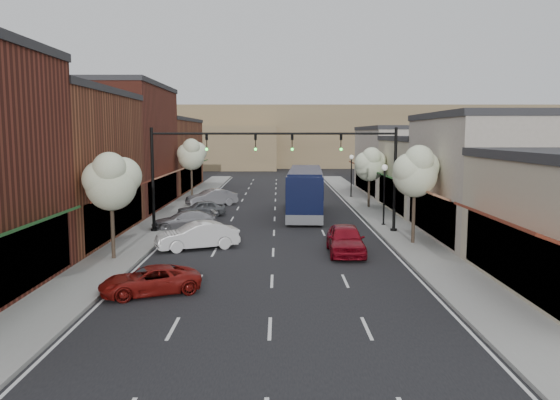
{
  "coord_description": "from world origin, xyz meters",
  "views": [
    {
      "loc": [
        0.29,
        -27.88,
        6.59
      ],
      "look_at": [
        0.4,
        8.18,
        2.2
      ],
      "focal_mm": 35.0,
      "sensor_mm": 36.0,
      "label": 1
    }
  ],
  "objects_px": {
    "coach_bus": "(305,191)",
    "lamp_post_near": "(384,185)",
    "signal_mast_left": "(189,164)",
    "parked_car_d": "(201,209)",
    "lamp_post_far": "(351,169)",
    "tree_right_far": "(370,164)",
    "tree_left_near": "(111,180)",
    "parked_car_b": "(197,236)",
    "parked_car_a": "(150,280)",
    "tree_right_near": "(416,171)",
    "parked_car_e": "(212,198)",
    "parked_car_c": "(184,220)",
    "signal_mast_right": "(359,164)",
    "tree_left_far": "(192,154)",
    "red_hatchback": "(346,239)"
  },
  "relations": [
    {
      "from": "signal_mast_left",
      "to": "parked_car_d",
      "type": "height_order",
      "value": "signal_mast_left"
    },
    {
      "from": "lamp_post_near",
      "to": "parked_car_e",
      "type": "bearing_deg",
      "value": 140.16
    },
    {
      "from": "signal_mast_right",
      "to": "parked_car_a",
      "type": "height_order",
      "value": "signal_mast_right"
    },
    {
      "from": "signal_mast_left",
      "to": "lamp_post_near",
      "type": "distance_m",
      "value": 13.75
    },
    {
      "from": "parked_car_b",
      "to": "tree_right_far",
      "type": "bearing_deg",
      "value": 121.28
    },
    {
      "from": "signal_mast_right",
      "to": "lamp_post_far",
      "type": "height_order",
      "value": "signal_mast_right"
    },
    {
      "from": "coach_bus",
      "to": "parked_car_c",
      "type": "bearing_deg",
      "value": -139.0
    },
    {
      "from": "signal_mast_right",
      "to": "lamp_post_near",
      "type": "distance_m",
      "value": 3.69
    },
    {
      "from": "parked_car_d",
      "to": "signal_mast_right",
      "type": "bearing_deg",
      "value": 38.97
    },
    {
      "from": "tree_left_far",
      "to": "parked_car_a",
      "type": "distance_m",
      "value": 32.3
    },
    {
      "from": "red_hatchback",
      "to": "parked_car_e",
      "type": "bearing_deg",
      "value": 117.02
    },
    {
      "from": "signal_mast_right",
      "to": "tree_right_near",
      "type": "xyz_separation_m",
      "value": [
        2.73,
        -4.05,
        -0.17
      ]
    },
    {
      "from": "tree_left_near",
      "to": "parked_car_a",
      "type": "height_order",
      "value": "tree_left_near"
    },
    {
      "from": "parked_car_a",
      "to": "parked_car_b",
      "type": "relative_size",
      "value": 0.87
    },
    {
      "from": "parked_car_b",
      "to": "parked_car_d",
      "type": "relative_size",
      "value": 1.23
    },
    {
      "from": "tree_right_near",
      "to": "tree_left_far",
      "type": "relative_size",
      "value": 0.97
    },
    {
      "from": "parked_car_b",
      "to": "parked_car_e",
      "type": "height_order",
      "value": "parked_car_b"
    },
    {
      "from": "red_hatchback",
      "to": "parked_car_d",
      "type": "relative_size",
      "value": 1.26
    },
    {
      "from": "tree_right_far",
      "to": "parked_car_b",
      "type": "bearing_deg",
      "value": -126.8
    },
    {
      "from": "signal_mast_left",
      "to": "lamp_post_far",
      "type": "xyz_separation_m",
      "value": [
        13.42,
        20.0,
        -1.62
      ]
    },
    {
      "from": "lamp_post_far",
      "to": "parked_car_c",
      "type": "relative_size",
      "value": 1.0
    },
    {
      "from": "tree_right_near",
      "to": "red_hatchback",
      "type": "height_order",
      "value": "tree_right_near"
    },
    {
      "from": "lamp_post_far",
      "to": "coach_bus",
      "type": "relative_size",
      "value": 0.36
    },
    {
      "from": "signal_mast_left",
      "to": "lamp_post_far",
      "type": "height_order",
      "value": "signal_mast_left"
    },
    {
      "from": "tree_left_near",
      "to": "tree_left_far",
      "type": "height_order",
      "value": "tree_left_far"
    },
    {
      "from": "tree_left_near",
      "to": "parked_car_a",
      "type": "xyz_separation_m",
      "value": [
        3.23,
        -5.88,
        -3.65
      ]
    },
    {
      "from": "parked_car_d",
      "to": "parked_car_e",
      "type": "height_order",
      "value": "parked_car_e"
    },
    {
      "from": "tree_right_near",
      "to": "parked_car_d",
      "type": "height_order",
      "value": "tree_right_near"
    },
    {
      "from": "tree_right_near",
      "to": "tree_left_far",
      "type": "bearing_deg",
      "value": 127.04
    },
    {
      "from": "parked_car_b",
      "to": "parked_car_e",
      "type": "bearing_deg",
      "value": 162.48
    },
    {
      "from": "tree_right_near",
      "to": "tree_right_far",
      "type": "xyz_separation_m",
      "value": [
        0.0,
        16.0,
        -0.46
      ]
    },
    {
      "from": "coach_bus",
      "to": "lamp_post_near",
      "type": "bearing_deg",
      "value": -42.64
    },
    {
      "from": "signal_mast_right",
      "to": "coach_bus",
      "type": "height_order",
      "value": "signal_mast_right"
    },
    {
      "from": "signal_mast_left",
      "to": "tree_right_far",
      "type": "xyz_separation_m",
      "value": [
        13.97,
        11.95,
        -0.63
      ]
    },
    {
      "from": "tree_left_near",
      "to": "parked_car_c",
      "type": "height_order",
      "value": "tree_left_near"
    },
    {
      "from": "parked_car_d",
      "to": "tree_left_far",
      "type": "bearing_deg",
      "value": 173.78
    },
    {
      "from": "lamp_post_far",
      "to": "red_hatchback",
      "type": "xyz_separation_m",
      "value": [
        -3.81,
        -26.42,
        -2.19
      ]
    },
    {
      "from": "signal_mast_left",
      "to": "tree_left_near",
      "type": "relative_size",
      "value": 1.44
    },
    {
      "from": "tree_left_near",
      "to": "red_hatchback",
      "type": "distance_m",
      "value": 12.81
    },
    {
      "from": "signal_mast_left",
      "to": "parked_car_d",
      "type": "bearing_deg",
      "value": 91.94
    },
    {
      "from": "lamp_post_far",
      "to": "red_hatchback",
      "type": "relative_size",
      "value": 0.92
    },
    {
      "from": "tree_left_far",
      "to": "red_hatchback",
      "type": "bearing_deg",
      "value": -63.32
    },
    {
      "from": "signal_mast_right",
      "to": "signal_mast_left",
      "type": "height_order",
      "value": "same"
    },
    {
      "from": "lamp_post_far",
      "to": "lamp_post_near",
      "type": "bearing_deg",
      "value": -90.0
    },
    {
      "from": "tree_left_far",
      "to": "parked_car_a",
      "type": "relative_size",
      "value": 1.49
    },
    {
      "from": "signal_mast_left",
      "to": "coach_bus",
      "type": "xyz_separation_m",
      "value": [
        8.09,
        8.01,
        -2.67
      ]
    },
    {
      "from": "tree_right_near",
      "to": "tree_right_far",
      "type": "bearing_deg",
      "value": 90.0
    },
    {
      "from": "tree_right_far",
      "to": "tree_left_near",
      "type": "relative_size",
      "value": 0.95
    },
    {
      "from": "tree_right_near",
      "to": "coach_bus",
      "type": "distance_m",
      "value": 13.65
    },
    {
      "from": "signal_mast_right",
      "to": "signal_mast_left",
      "type": "relative_size",
      "value": 1.0
    }
  ]
}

